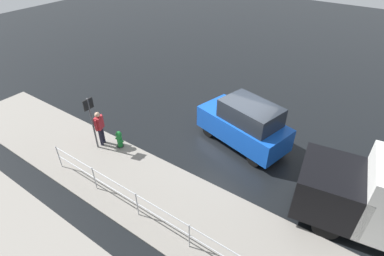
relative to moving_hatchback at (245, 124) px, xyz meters
The scene contains 7 objects.
ground_plane 1.09m from the moving_hatchback, 44.42° to the left, with size 60.00×60.00×0.00m, color black.
kerb_strip 4.57m from the moving_hatchback, 86.76° to the left, with size 24.00×3.20×0.04m, color gray.
moving_hatchback is the anchor object (origin of this frame).
fire_hydrant 5.29m from the moving_hatchback, 37.57° to the left, with size 0.42×0.31×0.80m.
pedestrian 6.03m from the moving_hatchback, 35.39° to the left, with size 0.35×0.54×1.62m.
metal_railing 5.43m from the moving_hatchback, 89.80° to the left, with size 10.23×0.04×1.05m.
sign_post 6.23m from the moving_hatchback, 37.63° to the left, with size 0.07×0.44×2.40m.
Camera 1 is at (-4.31, 9.43, 8.03)m, focal length 28.00 mm.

